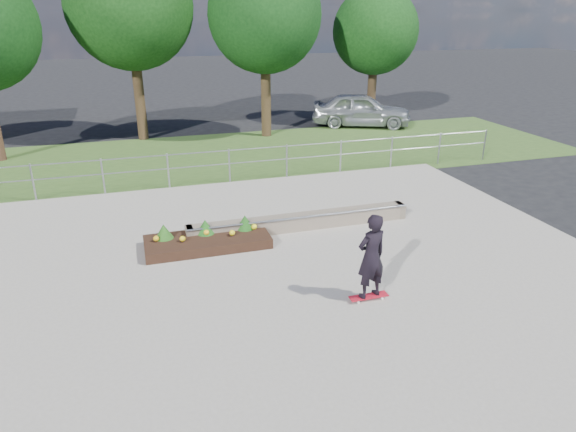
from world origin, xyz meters
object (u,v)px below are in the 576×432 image
at_px(grind_ledge, 301,222).
at_px(skateboarder, 371,257).
at_px(planter_bed, 207,239).
at_px(parked_car, 362,110).

xyz_separation_m(grind_ledge, skateboarder, (0.17, -3.80, 0.74)).
distance_m(planter_bed, skateboarder, 4.46).
distance_m(grind_ledge, planter_bed, 2.55).
bearing_deg(grind_ledge, planter_bed, -172.59).
bearing_deg(skateboarder, planter_bed, 127.85).
bearing_deg(grind_ledge, skateboarder, -87.49).
relative_size(planter_bed, skateboarder, 1.64).
relative_size(grind_ledge, parked_car, 1.24).
height_order(grind_ledge, planter_bed, planter_bed).
height_order(planter_bed, skateboarder, skateboarder).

